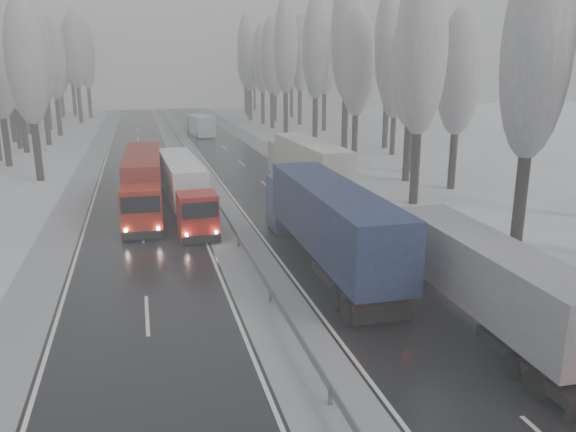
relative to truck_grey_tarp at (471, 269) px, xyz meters
name	(u,v)px	position (x,y,z in m)	size (l,w,h in m)	color
carriageway_right	(284,202)	(-2.16, 21.60, -2.11)	(7.50, 200.00, 0.03)	black
carriageway_left	(142,211)	(-12.66, 21.60, -2.11)	(7.50, 200.00, 0.03)	black
median_slush	(215,206)	(-7.41, 21.60, -2.10)	(3.00, 200.00, 0.04)	#9C9FA4
shoulder_right	(345,198)	(2.79, 21.60, -2.10)	(2.40, 200.00, 0.04)	#9C9FA4
shoulder_left	(68,215)	(-17.61, 21.60, -2.10)	(2.40, 200.00, 0.04)	#9C9FA4
median_guardrail	(215,198)	(-7.41, 21.59, -1.52)	(0.12, 200.00, 0.76)	slate
tree_16	(536,52)	(7.62, 7.27, 8.55)	(3.60, 3.60, 16.53)	black
tree_18	(422,56)	(7.10, 18.64, 8.58)	(3.60, 3.60, 16.58)	black
tree_19	(459,73)	(12.61, 22.64, 7.30)	(3.60, 3.60, 14.57)	black
tree_20	(412,64)	(10.48, 26.77, 8.02)	(3.60, 3.60, 15.71)	black
tree_21	(415,44)	(12.71, 30.77, 9.88)	(3.60, 3.60, 18.62)	black
tree_22	(357,64)	(9.61, 37.20, 8.12)	(3.60, 3.60, 15.86)	black
tree_23	(396,77)	(15.90, 41.20, 6.64)	(3.60, 3.60, 13.55)	black
tree_24	(347,36)	(10.49, 42.62, 11.07)	(3.60, 3.60, 20.49)	black
tree_25	(389,44)	(17.40, 46.62, 10.40)	(3.60, 3.60, 19.44)	black
tree_26	(316,49)	(10.15, 52.87, 9.98)	(3.60, 3.60, 18.78)	black
tree_27	(356,56)	(17.30, 56.87, 9.24)	(3.60, 3.60, 17.62)	black
tree_28	(286,47)	(8.93, 63.56, 10.52)	(3.60, 3.60, 19.62)	black
tree_29	(325,55)	(16.30, 67.56, 9.55)	(3.60, 3.60, 18.11)	black
tree_30	(272,56)	(9.15, 73.31, 9.40)	(3.60, 3.60, 17.86)	black
tree_31	(300,54)	(15.07, 77.31, 9.85)	(3.60, 3.60, 18.58)	black
tree_32	(262,59)	(9.22, 80.81, 9.06)	(3.60, 3.60, 17.33)	black
tree_33	(275,70)	(12.36, 84.81, 7.14)	(3.60, 3.60, 14.33)	black
tree_34	(249,58)	(8.32, 87.92, 9.25)	(3.60, 3.60, 17.63)	black
tree_35	(292,57)	(17.53, 91.92, 9.64)	(3.60, 3.60, 18.25)	black
tree_36	(246,51)	(9.62, 97.76, 10.90)	(3.60, 3.60, 20.23)	black
tree_37	(275,63)	(16.61, 101.76, 8.44)	(3.60, 3.60, 16.37)	black
tree_38	(245,59)	(11.32, 108.33, 9.47)	(3.60, 3.60, 17.97)	black
tree_39	(254,64)	(14.14, 112.33, 8.33)	(3.60, 3.60, 16.19)	black
tree_62	(27,62)	(-21.36, 35.33, 8.23)	(3.60, 3.60, 16.04)	black
tree_66	(17,68)	(-25.57, 53.95, 7.71)	(3.60, 3.60, 15.23)	black
tree_67	(10,57)	(-26.96, 57.95, 8.91)	(3.60, 3.60, 17.09)	black
tree_68	(40,60)	(-23.99, 60.71, 8.62)	(3.60, 3.60, 16.65)	black
tree_69	(3,47)	(-28.83, 64.71, 10.34)	(3.60, 3.60, 19.35)	black
tree_70	(53,59)	(-23.74, 70.79, 8.91)	(3.60, 3.60, 17.09)	black
tree_71	(21,48)	(-28.50, 74.79, 10.50)	(3.60, 3.60, 19.61)	black
tree_72	(44,68)	(-26.34, 80.14, 7.64)	(3.60, 3.60, 15.11)	black
tree_73	(28,59)	(-29.23, 84.14, 8.99)	(3.60, 3.60, 17.22)	black
tree_74	(75,50)	(-22.48, 90.93, 10.55)	(3.60, 3.60, 19.68)	black
tree_75	(23,55)	(-31.61, 94.93, 9.87)	(3.60, 3.60, 18.60)	black
tree_76	(86,56)	(-21.46, 100.32, 9.83)	(3.60, 3.60, 18.55)	black
tree_77	(59,70)	(-27.07, 104.32, 7.14)	(3.60, 3.60, 14.32)	black
tree_78	(70,53)	(-24.97, 106.91, 10.47)	(3.60, 3.60, 19.55)	black
tree_79	(58,61)	(-27.74, 110.91, 8.89)	(3.60, 3.60, 17.07)	black
truck_grey_tarp	(471,269)	(0.00, 0.00, 0.00)	(2.74, 14.25, 3.64)	#54545A
truck_blue_box	(325,217)	(-3.67, 7.49, 0.45)	(2.96, 17.25, 4.41)	navy
truck_cream_box	(306,161)	(0.79, 25.63, 0.28)	(2.93, 16.11, 4.12)	#ABA697
box_truck_distant	(200,125)	(-3.67, 65.12, -0.57)	(3.50, 8.40, 3.04)	#BABDC2
truck_red_white	(183,183)	(-9.72, 20.36, 0.01)	(2.77, 14.32, 3.65)	#A00F08
truck_red_red	(143,178)	(-12.41, 21.90, 0.18)	(2.93, 15.46, 3.94)	#991708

